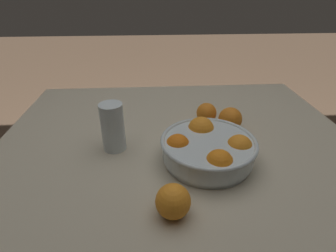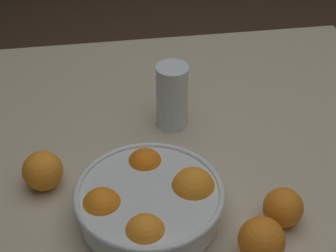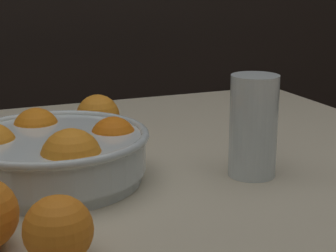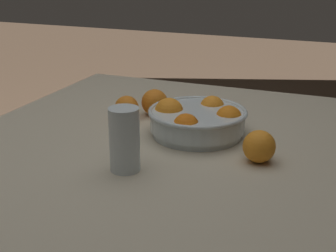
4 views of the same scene
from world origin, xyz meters
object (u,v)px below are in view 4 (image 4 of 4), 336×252
(fruit_bowl, at_px, (197,120))
(orange_loose_aside, at_px, (259,146))
(orange_loose_near_bowl, at_px, (155,102))
(juice_glass, at_px, (125,142))
(orange_loose_front, at_px, (127,108))

(fruit_bowl, xyz_separation_m, orange_loose_aside, (0.12, 0.20, -0.00))
(orange_loose_near_bowl, bearing_deg, juice_glass, 13.59)
(orange_loose_near_bowl, height_order, orange_loose_front, orange_loose_near_bowl)
(orange_loose_near_bowl, relative_size, orange_loose_aside, 1.03)
(orange_loose_front, bearing_deg, orange_loose_aside, 69.91)
(fruit_bowl, bearing_deg, orange_loose_near_bowl, -122.59)
(juice_glass, xyz_separation_m, orange_loose_near_bowl, (-0.39, -0.10, -0.03))
(fruit_bowl, bearing_deg, juice_glass, -16.69)
(juice_glass, bearing_deg, fruit_bowl, 163.31)
(orange_loose_near_bowl, xyz_separation_m, orange_loose_front, (0.07, -0.06, -0.00))
(juice_glass, bearing_deg, orange_loose_aside, 119.91)
(orange_loose_front, xyz_separation_m, orange_loose_aside, (0.16, 0.44, 0.00))
(fruit_bowl, distance_m, orange_loose_front, 0.24)
(orange_loose_near_bowl, distance_m, orange_loose_aside, 0.44)
(juice_glass, height_order, orange_loose_front, juice_glass)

